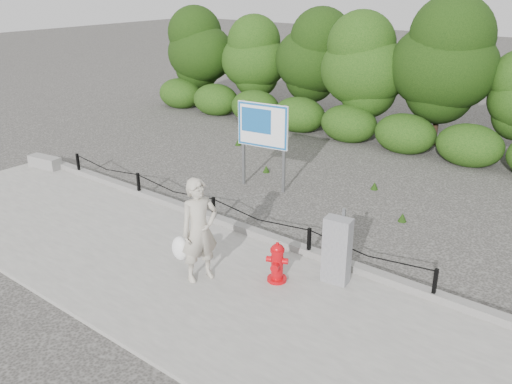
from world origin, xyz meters
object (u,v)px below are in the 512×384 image
Objects in this scene: fire_hydrant at (277,263)px; utility_cabinet at (337,250)px; concrete_block at (45,162)px; advertising_sign at (263,129)px; pedestrian at (198,232)px.

fire_hydrant is 1.08m from utility_cabinet.
advertising_sign reaches higher than concrete_block.
concrete_block is (-7.67, 1.66, -0.77)m from pedestrian.
concrete_block is at bearing -163.30° from advertising_sign.
pedestrian is 2.46m from utility_cabinet.
concrete_block is 9.67m from utility_cabinet.
concrete_block is at bearing 98.76° from pedestrian.
fire_hydrant is 0.56× the size of utility_cabinet.
pedestrian reaches higher than utility_cabinet.
utility_cabinet is 0.61× the size of advertising_sign.
fire_hydrant is 0.75× the size of concrete_block.
utility_cabinet is at bearing 15.53° from fire_hydrant.
fire_hydrant is 1.50m from pedestrian.
fire_hydrant is at bearing -57.92° from advertising_sign.
utility_cabinet is at bearing -1.42° from concrete_block.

